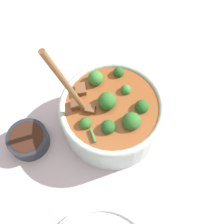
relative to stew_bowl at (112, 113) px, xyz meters
The scene contains 3 objects.
ground_plane 0.06m from the stew_bowl, 151.35° to the right, with size 4.00×4.00×0.00m, color silver.
stew_bowl is the anchor object (origin of this frame).
condiment_bowl 0.22m from the stew_bowl, 37.20° to the left, with size 0.10×0.10×0.04m.
Camera 1 is at (-0.12, 0.28, 0.67)m, focal length 45.00 mm.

